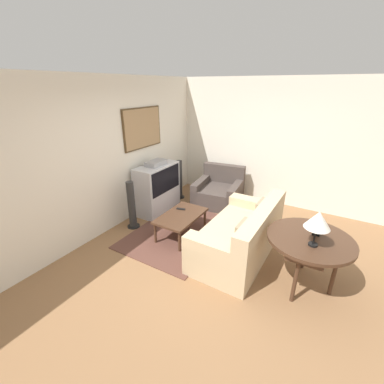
% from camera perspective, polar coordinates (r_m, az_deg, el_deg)
% --- Properties ---
extents(ground_plane, '(12.00, 12.00, 0.00)m').
position_cam_1_polar(ground_plane, '(4.19, 4.95, -14.55)').
color(ground_plane, '#8E6642').
extents(wall_back, '(12.00, 0.10, 2.70)m').
position_cam_1_polar(wall_back, '(4.80, -18.03, 7.47)').
color(wall_back, silver).
rests_on(wall_back, ground_plane).
extents(wall_right, '(0.06, 12.00, 2.70)m').
position_cam_1_polar(wall_right, '(5.95, 16.82, 10.35)').
color(wall_right, silver).
rests_on(wall_right, ground_plane).
extents(area_rug, '(2.04, 1.51, 0.01)m').
position_cam_1_polar(area_rug, '(4.81, -2.79, -8.96)').
color(area_rug, brown).
rests_on(area_rug, ground_plane).
extents(tv, '(1.00, 0.48, 1.11)m').
position_cam_1_polar(tv, '(5.45, -7.65, 0.92)').
color(tv, silver).
rests_on(tv, ground_plane).
extents(couch, '(1.82, 0.96, 0.87)m').
position_cam_1_polar(couch, '(4.18, 10.77, -9.69)').
color(couch, '#CCB289').
rests_on(couch, ground_plane).
extents(armchair, '(1.10, 1.09, 0.82)m').
position_cam_1_polar(armchair, '(5.90, 5.98, 0.04)').
color(armchair, '#473D38').
rests_on(armchair, ground_plane).
extents(coffee_table, '(0.97, 0.59, 0.42)m').
position_cam_1_polar(coffee_table, '(4.56, -2.43, -5.56)').
color(coffee_table, '#472D1E').
rests_on(coffee_table, ground_plane).
extents(console_table, '(1.07, 1.07, 0.75)m').
position_cam_1_polar(console_table, '(3.65, 24.74, -10.12)').
color(console_table, '#472D1E').
rests_on(console_table, ground_plane).
extents(table_lamp, '(0.29, 0.29, 0.45)m').
position_cam_1_polar(table_lamp, '(3.31, 26.23, -5.67)').
color(table_lamp, black).
rests_on(table_lamp, console_table).
extents(mantel_clock, '(0.16, 0.10, 0.17)m').
position_cam_1_polar(mantel_clock, '(3.71, 26.09, -7.11)').
color(mantel_clock, black).
rests_on(mantel_clock, console_table).
extents(remote, '(0.08, 0.17, 0.02)m').
position_cam_1_polar(remote, '(4.72, -2.49, -3.77)').
color(remote, black).
rests_on(remote, coffee_table).
extents(speaker_tower_left, '(0.23, 0.23, 0.92)m').
position_cam_1_polar(speaker_tower_left, '(4.93, -13.25, -3.12)').
color(speaker_tower_left, black).
rests_on(speaker_tower_left, ground_plane).
extents(speaker_tower_right, '(0.23, 0.23, 0.92)m').
position_cam_1_polar(speaker_tower_right, '(6.08, -2.84, 2.55)').
color(speaker_tower_right, black).
rests_on(speaker_tower_right, ground_plane).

